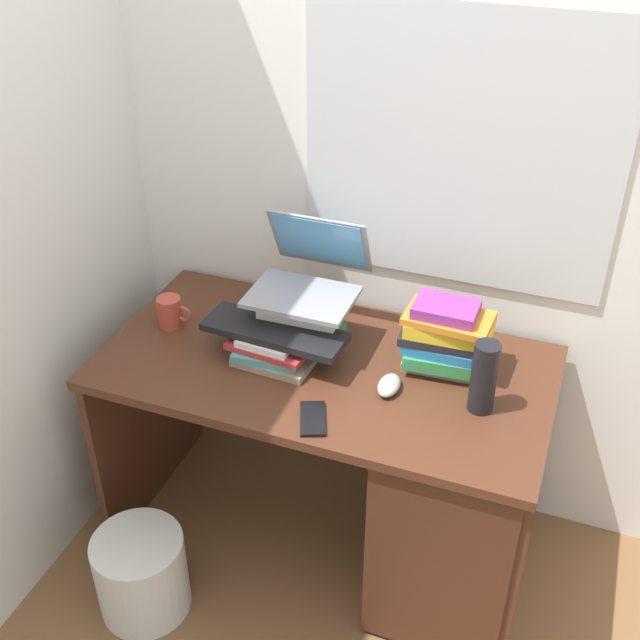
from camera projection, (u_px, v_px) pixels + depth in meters
name	position (u px, v px, depth m)	size (l,w,h in m)	color
ground_plane	(324.00, 533.00, 2.70)	(6.00, 6.00, 0.00)	brown
wall_back	(373.00, 128.00, 2.28)	(6.00, 0.06, 2.60)	white
wall_left	(55.00, 136.00, 2.22)	(0.05, 6.00, 2.60)	silver
desk	(424.00, 479.00, 2.36)	(1.31, 0.68, 0.72)	#4C2819
book_stack_tall	(301.00, 322.00, 2.35)	(0.25, 0.20, 0.16)	#338C4C
book_stack_keyboard_riser	(274.00, 348.00, 2.30)	(0.26, 0.19, 0.08)	gray
book_stack_side	(445.00, 336.00, 2.23)	(0.26, 0.20, 0.22)	gray
laptop	(309.00, 273.00, 2.33)	(0.31, 0.32, 0.21)	gray
keyboard	(274.00, 331.00, 2.27)	(0.42, 0.14, 0.02)	black
computer_mouse	(389.00, 385.00, 2.19)	(0.06, 0.10, 0.04)	#A5A8AD
mug	(170.00, 312.00, 2.44)	(0.11, 0.07, 0.10)	#B23F33
water_bottle	(484.00, 377.00, 2.07)	(0.07, 0.07, 0.21)	black
cell_phone	(313.00, 419.00, 2.09)	(0.07, 0.14, 0.01)	black
wastebasket	(142.00, 574.00, 2.39)	(0.27, 0.27, 0.28)	silver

